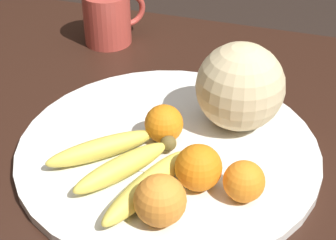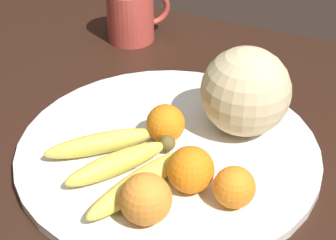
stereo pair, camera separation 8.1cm
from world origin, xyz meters
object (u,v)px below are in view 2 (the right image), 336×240
Objects in this scene: kitchen_table at (189,222)px; ceramic_mug at (132,15)px; banana_bunch at (120,164)px; orange_front_right at (146,199)px; produce_tag at (167,170)px; melon at (246,92)px; orange_front_left at (191,170)px; orange_back_left at (234,187)px; orange_mid_center at (166,123)px; fruit_bowl at (168,151)px.

ceramic_mug reaches higher than kitchen_table.
kitchen_table is 6.76× the size of banana_bunch.
orange_front_right is 0.74× the size of produce_tag.
kitchen_table is 12.46× the size of ceramic_mug.
banana_bunch is at bearing 54.93° from melon.
orange_back_left is at bearing 176.12° from orange_front_left.
produce_tag is (-0.06, -0.03, -0.02)m from banana_bunch.
melon is 0.22m from banana_bunch.
kitchen_table is 24.83× the size of orange_mid_center.
kitchen_table is 0.11m from fruit_bowl.
ceramic_mug is (0.22, -0.32, 0.04)m from fruit_bowl.
orange_front_right is (0.03, 0.08, 0.00)m from orange_front_left.
ceramic_mug reaches higher than orange_front_right.
orange_mid_center is (0.10, 0.07, -0.04)m from melon.
orange_back_left is at bearing 150.20° from fruit_bowl.
melon reaches higher than ceramic_mug.
orange_front_right is 0.10m from produce_tag.
kitchen_table is 22.54× the size of orange_front_left.
ceramic_mug is at bearing -54.69° from orange_mid_center.
kitchen_table is 10.61× the size of melon.
fruit_bowl is 7.06× the size of orange_front_left.
orange_mid_center is 0.17m from orange_back_left.
orange_front_right reaches higher than orange_mid_center.
orange_mid_center is at bearing -40.81° from kitchen_table.
orange_back_left is (-0.13, 0.07, 0.03)m from fruit_bowl.
orange_back_left is (-0.08, 0.04, 0.13)m from kitchen_table.
orange_back_left is at bearing 164.13° from produce_tag.
ceramic_mug reaches higher than banana_bunch.
orange_back_left is at bearing -141.75° from orange_front_right.
orange_mid_center is (-0.02, -0.10, 0.01)m from banana_bunch.
orange_front_left is at bearing -3.88° from orange_back_left.
orange_front_left is 0.55× the size of ceramic_mug.
orange_mid_center is 1.04× the size of orange_back_left.
orange_front_left is 0.06m from produce_tag.
orange_mid_center is at bearing -67.52° from produce_tag.
kitchen_table is 16.00× the size of produce_tag.
produce_tag is at bearing 65.28° from melon.
fruit_bowl is 0.10m from orange_front_left.
melon reaches higher than orange_mid_center.
fruit_bowl is 6.75× the size of orange_front_right.
orange_mid_center reaches higher than fruit_bowl.
melon is 0.64× the size of banana_bunch.
fruit_bowl is at bearing 124.56° from orange_mid_center.
ceramic_mug is (0.29, -0.39, 0.01)m from orange_front_left.
orange_front_left is 0.48m from ceramic_mug.
melon is 2.34× the size of orange_mid_center.
banana_bunch is at bearing 3.16° from orange_back_left.
melon is at bearing -118.31° from produce_tag.
orange_front_right is 1.15× the size of orange_mid_center.
fruit_bowl is 3.90× the size of ceramic_mug.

